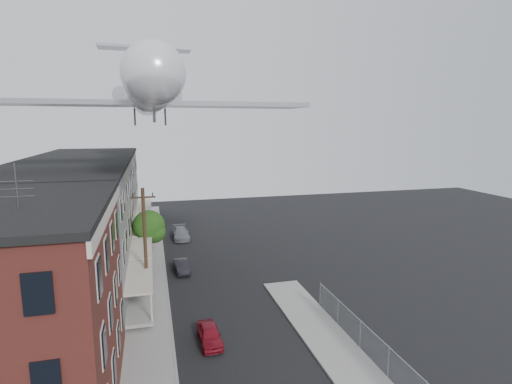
% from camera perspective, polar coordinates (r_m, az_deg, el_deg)
% --- Properties ---
extents(sidewalk_left, '(3.00, 62.00, 0.12)m').
position_cam_1_polar(sidewalk_left, '(38.62, -15.00, -11.27)').
color(sidewalk_left, gray).
rests_on(sidewalk_left, ground).
extents(sidewalk_right, '(3.00, 26.00, 0.12)m').
position_cam_1_polar(sidewalk_right, '(24.93, 13.74, -23.61)').
color(sidewalk_right, gray).
rests_on(sidewalk_right, ground).
extents(curb_left, '(0.15, 62.00, 0.14)m').
position_cam_1_polar(curb_left, '(38.62, -12.81, -11.16)').
color(curb_left, gray).
rests_on(curb_left, ground).
extents(curb_right, '(0.15, 26.00, 0.14)m').
position_cam_1_polar(curb_right, '(24.36, 10.45, -24.34)').
color(curb_right, gray).
rests_on(curb_right, ground).
extents(row_house_a, '(11.98, 7.00, 10.30)m').
position_cam_1_polar(row_house_a, '(30.71, -27.67, -7.55)').
color(row_house_a, slate).
rests_on(row_house_a, ground).
extents(row_house_b, '(11.98, 7.00, 10.30)m').
position_cam_1_polar(row_house_b, '(37.32, -25.33, -4.46)').
color(row_house_b, gray).
rests_on(row_house_b, ground).
extents(row_house_c, '(11.98, 7.00, 10.30)m').
position_cam_1_polar(row_house_c, '(44.06, -23.72, -2.30)').
color(row_house_c, slate).
rests_on(row_house_c, ground).
extents(row_house_d, '(11.98, 7.00, 10.30)m').
position_cam_1_polar(row_house_d, '(50.87, -22.54, -0.72)').
color(row_house_d, gray).
rests_on(row_house_d, ground).
extents(row_house_e, '(11.98, 7.00, 10.30)m').
position_cam_1_polar(row_house_e, '(57.72, -21.64, 0.49)').
color(row_house_e, slate).
rests_on(row_house_e, ground).
extents(chainlink_fence, '(0.06, 18.06, 1.90)m').
position_cam_1_polar(chainlink_fence, '(24.40, 18.39, -22.05)').
color(chainlink_fence, gray).
rests_on(chainlink_fence, ground).
extents(utility_pole, '(1.80, 0.26, 9.00)m').
position_cam_1_polar(utility_pole, '(31.46, -15.55, -7.25)').
color(utility_pole, black).
rests_on(utility_pole, ground).
extents(street_tree, '(3.22, 3.20, 5.20)m').
position_cam_1_polar(street_tree, '(41.35, -14.89, -4.94)').
color(street_tree, black).
rests_on(street_tree, ground).
extents(car_near, '(1.44, 3.37, 1.13)m').
position_cam_1_polar(car_near, '(26.80, -6.64, -19.58)').
color(car_near, maroon).
rests_on(car_near, ground).
extents(car_mid, '(1.46, 3.54, 1.14)m').
position_cam_1_polar(car_mid, '(38.44, -10.57, -10.38)').
color(car_mid, black).
rests_on(car_mid, ground).
extents(car_far, '(1.94, 4.61, 1.33)m').
position_cam_1_polar(car_far, '(49.19, -10.69, -5.81)').
color(car_far, gray).
rests_on(car_far, ground).
extents(airplane, '(24.24, 27.67, 8.06)m').
position_cam_1_polar(airplane, '(34.00, -15.01, 13.65)').
color(airplane, silver).
rests_on(airplane, ground).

